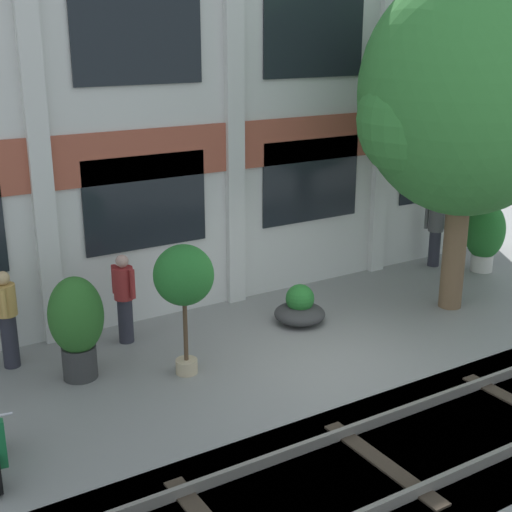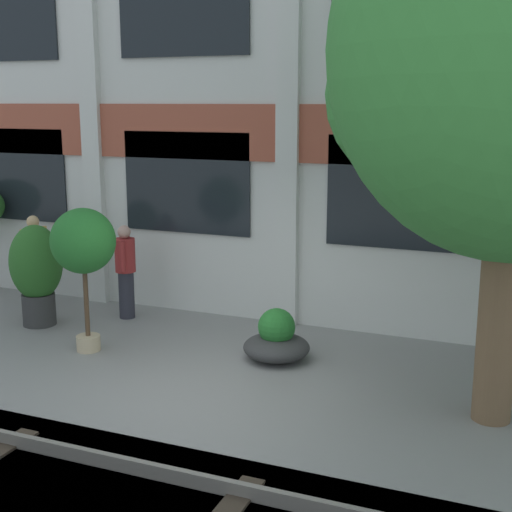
% 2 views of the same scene
% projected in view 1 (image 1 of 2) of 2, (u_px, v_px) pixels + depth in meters
% --- Properties ---
extents(ground_plane, '(80.00, 80.00, 0.00)m').
position_uv_depth(ground_plane, '(327.00, 356.00, 11.88)').
color(ground_plane, gray).
extents(apartment_facade, '(14.95, 0.64, 7.72)m').
position_uv_depth(apartment_facade, '(227.00, 105.00, 13.38)').
color(apartment_facade, silver).
rests_on(apartment_facade, ground).
extents(rail_tracks, '(22.59, 2.80, 0.43)m').
position_uv_depth(rail_tracks, '(453.00, 443.00, 9.63)').
color(rail_tracks, '#4C473F').
rests_on(rail_tracks, ground).
extents(broadleaf_tree, '(4.17, 3.97, 6.35)m').
position_uv_depth(broadleaf_tree, '(468.00, 99.00, 12.80)').
color(broadleaf_tree, brown).
rests_on(broadleaf_tree, ground).
extents(potted_plant_tall_urn, '(0.93, 0.93, 2.12)m').
position_uv_depth(potted_plant_tall_urn, '(184.00, 278.00, 10.83)').
color(potted_plant_tall_urn, tan).
rests_on(potted_plant_tall_urn, ground).
extents(potted_plant_wide_bowl, '(0.95, 0.95, 0.75)m').
position_uv_depth(potted_plant_wide_bowl, '(300.00, 309.00, 13.16)').
color(potted_plant_wide_bowl, '#333333').
rests_on(potted_plant_wide_bowl, ground).
extents(potted_plant_glazed_jar, '(0.84, 0.84, 1.66)m').
position_uv_depth(potted_plant_glazed_jar, '(77.00, 322.00, 10.89)').
color(potted_plant_glazed_jar, '#333333').
rests_on(potted_plant_glazed_jar, ground).
extents(potted_plant_fluted_column, '(0.89, 0.89, 1.61)m').
position_uv_depth(potted_plant_fluted_column, '(485.00, 231.00, 15.80)').
color(potted_plant_fluted_column, beige).
rests_on(potted_plant_fluted_column, ground).
extents(resident_by_doorway, '(0.34, 0.51, 1.62)m').
position_uv_depth(resident_by_doorway, '(7.00, 316.00, 11.27)').
color(resident_by_doorway, '#282833').
rests_on(resident_by_doorway, ground).
extents(resident_watching_tracks, '(0.34, 0.50, 1.59)m').
position_uv_depth(resident_watching_tracks, '(124.00, 296.00, 12.19)').
color(resident_watching_tracks, '#282833').
rests_on(resident_watching_tracks, ground).
extents(resident_near_plants, '(0.40, 0.40, 1.56)m').
position_uv_depth(resident_near_plants, '(436.00, 231.00, 16.17)').
color(resident_near_plants, '#282833').
rests_on(resident_near_plants, ground).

